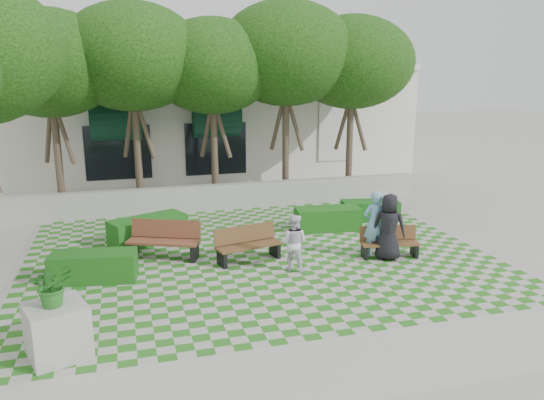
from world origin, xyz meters
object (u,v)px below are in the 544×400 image
object	(u,v)px
hedge_east	(370,210)
hedge_midright	(328,219)
planter_front	(56,319)
bench_mid	(248,245)
bench_east	(389,242)
bench_west	(164,241)
person_dark	(389,227)
person_blue	(374,224)
hedge_midleft	(148,230)
person_white	(294,242)
hedge_west	(94,266)

from	to	relation	value
hedge_east	hedge_midright	world-z (taller)	hedge_midright
planter_front	bench_mid	bearing A→B (deg)	41.08
bench_east	planter_front	world-z (taller)	planter_front
bench_west	person_dark	bearing A→B (deg)	6.32
hedge_east	person_blue	xyz separation A→B (m)	(-1.51, -3.24, 0.57)
hedge_midleft	person_dark	size ratio (longest dim) A/B	1.22
hedge_midleft	person_white	bearing A→B (deg)	-43.70
bench_east	planter_front	bearing A→B (deg)	-148.96
bench_west	hedge_midleft	size ratio (longest dim) A/B	0.92
bench_mid	person_dark	size ratio (longest dim) A/B	1.03
bench_east	hedge_midleft	bearing A→B (deg)	164.52
bench_east	bench_mid	xyz separation A→B (m)	(-3.69, 0.72, 0.05)
hedge_midleft	bench_mid	bearing A→B (deg)	-42.89
hedge_midright	person_dark	xyz separation A→B (m)	(0.53, -2.91, 0.53)
bench_east	person_dark	bearing A→B (deg)	-116.37
bench_west	hedge_east	world-z (taller)	bench_west
bench_mid	person_white	world-z (taller)	person_white
person_dark	hedge_west	bearing A→B (deg)	25.10
person_dark	person_white	size ratio (longest dim) A/B	1.23
bench_west	planter_front	distance (m)	5.04
hedge_midleft	hedge_east	bearing A→B (deg)	3.34
bench_east	hedge_midright	bearing A→B (deg)	113.98
person_dark	hedge_east	bearing A→B (deg)	-79.52
hedge_east	bench_west	bearing A→B (deg)	-164.96
bench_west	hedge_west	size ratio (longest dim) A/B	1.01
planter_front	person_white	size ratio (longest dim) A/B	1.18
bench_mid	planter_front	xyz separation A→B (m)	(-4.27, -3.72, 0.25)
hedge_west	bench_mid	bearing A→B (deg)	4.42
hedge_midleft	person_dark	distance (m)	6.77
hedge_midright	person_white	bearing A→B (deg)	-125.14
planter_front	person_dark	xyz separation A→B (m)	(7.83, 2.82, 0.19)
hedge_midright	person_blue	world-z (taller)	person_blue
hedge_west	planter_front	world-z (taller)	planter_front
person_dark	bench_mid	bearing A→B (deg)	15.63
bench_west	hedge_east	bearing A→B (deg)	38.28
bench_west	person_dark	xyz separation A→B (m)	(5.63, -1.71, 0.40)
bench_mid	hedge_midleft	size ratio (longest dim) A/B	0.84
bench_mid	planter_front	bearing A→B (deg)	-151.77
person_white	bench_west	bearing A→B (deg)	3.67
hedge_east	hedge_midright	distance (m)	1.89
bench_mid	person_dark	xyz separation A→B (m)	(3.56, -0.90, 0.44)
hedge_east	person_dark	world-z (taller)	person_dark
bench_west	planter_front	world-z (taller)	planter_front
person_white	bench_east	bearing A→B (deg)	-140.82
person_blue	person_dark	distance (m)	0.41
bench_mid	bench_west	xyz separation A→B (m)	(-2.07, 0.82, 0.04)
bench_east	person_dark	size ratio (longest dim) A/B	0.91
bench_east	planter_front	distance (m)	8.51
person_blue	person_white	xyz separation A→B (m)	(-2.36, -0.39, -0.18)
bench_mid	person_blue	bearing A→B (deg)	-22.71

